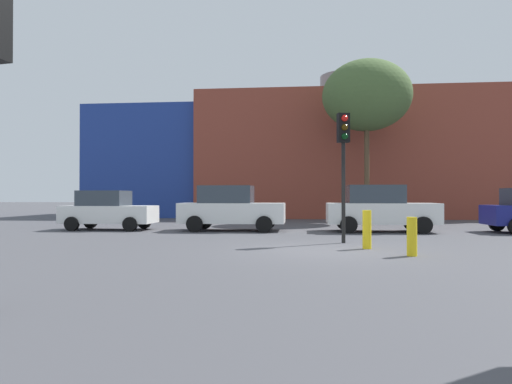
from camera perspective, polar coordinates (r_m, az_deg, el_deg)
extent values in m
plane|color=#47474C|center=(12.41, 8.13, -7.17)|extent=(200.00, 200.00, 0.00)
cube|color=brown|center=(35.11, 11.22, 3.98)|extent=(20.73, 11.18, 8.41)
cube|color=navy|center=(36.62, -11.80, 3.25)|extent=(7.99, 10.06, 7.72)
cylinder|color=slate|center=(35.90, 11.20, 12.28)|extent=(4.00, 4.00, 2.00)
cube|color=white|center=(20.82, -17.67, -2.64)|extent=(3.88, 1.66, 0.74)
cube|color=#333D47|center=(20.90, -18.25, -0.73)|extent=(1.94, 1.48, 0.65)
cylinder|color=black|center=(21.18, -13.65, -3.62)|extent=(0.59, 0.20, 0.59)
cylinder|color=black|center=(19.58, -15.31, -3.86)|extent=(0.59, 0.20, 0.59)
cylinder|color=black|center=(22.13, -19.77, -3.47)|extent=(0.59, 0.20, 0.59)
cylinder|color=black|center=(20.60, -21.82, -3.68)|extent=(0.59, 0.20, 0.59)
cube|color=white|center=(19.33, -2.90, -2.59)|extent=(4.35, 1.86, 0.83)
cube|color=#333D47|center=(19.36, -3.66, -0.29)|extent=(2.17, 1.66, 0.72)
cylinder|color=black|center=(20.14, 1.45, -3.69)|extent=(0.66, 0.23, 0.66)
cylinder|color=black|center=(18.24, 1.00, -4.02)|extent=(0.66, 0.23, 0.66)
cylinder|color=black|center=(20.53, -6.37, -3.63)|extent=(0.66, 0.23, 0.66)
cylinder|color=black|center=(18.68, -7.59, -3.93)|extent=(0.66, 0.23, 0.66)
cube|color=white|center=(19.38, 15.24, -2.56)|extent=(4.37, 1.87, 0.83)
cube|color=#333D47|center=(19.32, 14.48, -0.25)|extent=(2.18, 1.66, 0.73)
cylinder|color=black|center=(20.61, 18.66, -3.59)|extent=(0.67, 0.23, 0.67)
cylinder|color=black|center=(18.75, 19.97, -3.88)|extent=(0.67, 0.23, 0.67)
cylinder|color=black|center=(20.16, 10.85, -3.67)|extent=(0.67, 0.23, 0.67)
cylinder|color=black|center=(18.27, 11.39, -4.00)|extent=(0.67, 0.23, 0.67)
cylinder|color=black|center=(21.57, 27.61, -3.47)|extent=(0.62, 0.21, 0.62)
cylinder|color=black|center=(14.44, 10.75, -0.08)|extent=(0.12, 0.12, 3.09)
cube|color=black|center=(14.59, 10.74, 7.78)|extent=(0.40, 0.31, 0.90)
sphere|color=red|center=(14.50, 10.90, 8.96)|extent=(0.20, 0.20, 0.20)
sphere|color=#3C2905|center=(14.46, 10.91, 7.86)|extent=(0.20, 0.20, 0.20)
sphere|color=black|center=(14.42, 10.91, 6.76)|extent=(0.20, 0.20, 0.20)
cylinder|color=brown|center=(26.46, 13.54, 2.55)|extent=(0.29, 0.29, 5.72)
ellipsoid|color=#476033|center=(27.02, 13.52, 11.52)|extent=(4.94, 4.94, 3.96)
cylinder|color=yellow|center=(11.71, 18.71, -5.24)|extent=(0.24, 0.24, 0.94)
cylinder|color=yellow|center=(13.00, 13.55, -4.53)|extent=(0.24, 0.24, 1.05)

